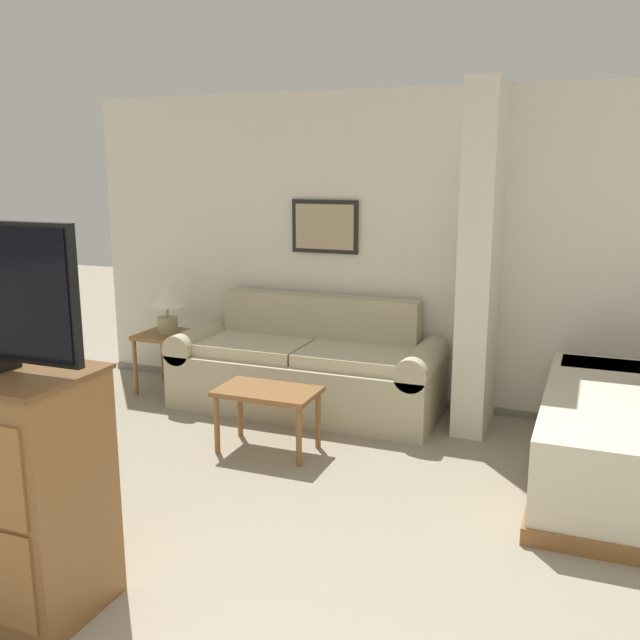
{
  "coord_description": "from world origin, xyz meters",
  "views": [
    {
      "loc": [
        1.13,
        -1.61,
        2.0
      ],
      "look_at": [
        -0.47,
        2.45,
        1.05
      ],
      "focal_mm": 40.0,
      "sensor_mm": 36.0,
      "label": 1
    }
  ],
  "objects": [
    {
      "name": "side_table",
      "position": [
        -2.4,
        3.64,
        0.45
      ],
      "size": [
        0.49,
        0.49,
        0.53
      ],
      "color": "brown",
      "rests_on": "ground_plane"
    },
    {
      "name": "wall_partition_pillar",
      "position": [
        0.31,
        3.76,
        1.3
      ],
      "size": [
        0.24,
        0.64,
        2.6
      ],
      "color": "silver",
      "rests_on": "ground_plane"
    },
    {
      "name": "wall_back",
      "position": [
        -0.0,
        4.14,
        1.29
      ],
      "size": [
        6.58,
        0.16,
        2.6
      ],
      "color": "silver",
      "rests_on": "ground_plane"
    },
    {
      "name": "coffee_table",
      "position": [
        -0.97,
        2.71,
        0.39
      ],
      "size": [
        0.71,
        0.43,
        0.46
      ],
      "color": "brown",
      "rests_on": "ground_plane"
    },
    {
      "name": "couch",
      "position": [
        -1.06,
        3.65,
        0.34
      ],
      "size": [
        2.23,
        0.84,
        0.92
      ],
      "color": "#B7AD8E",
      "rests_on": "ground_plane"
    },
    {
      "name": "table_lamp",
      "position": [
        -2.4,
        3.64,
        0.84
      ],
      "size": [
        0.31,
        0.31,
        0.47
      ],
      "color": "tan",
      "rests_on": "side_table"
    }
  ]
}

